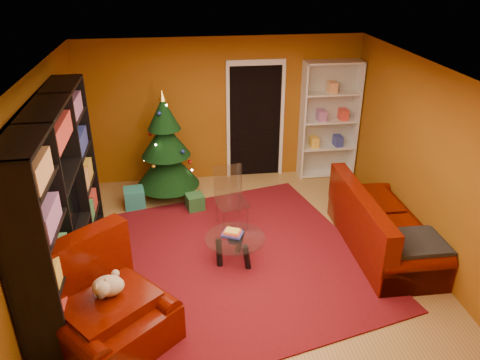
{
  "coord_description": "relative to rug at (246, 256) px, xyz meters",
  "views": [
    {
      "loc": [
        -0.78,
        -5.31,
        3.87
      ],
      "look_at": [
        0.0,
        0.4,
        1.05
      ],
      "focal_mm": 35.0,
      "sensor_mm": 36.0,
      "label": 1
    }
  ],
  "objects": [
    {
      "name": "floor",
      "position": [
        -0.04,
        -0.07,
        -0.04
      ],
      "size": [
        5.0,
        5.5,
        0.05
      ],
      "primitive_type": "cube",
      "color": "olive",
      "rests_on": "ground"
    },
    {
      "name": "ceiling",
      "position": [
        -0.04,
        -0.07,
        2.61
      ],
      "size": [
        5.0,
        5.5,
        0.05
      ],
      "primitive_type": "cube",
      "color": "silver",
      "rests_on": "wall_back"
    },
    {
      "name": "wall_back",
      "position": [
        -0.04,
        2.71,
        1.29
      ],
      "size": [
        5.0,
        0.05,
        2.6
      ],
      "primitive_type": "cube",
      "color": "#8E5111",
      "rests_on": "ground"
    },
    {
      "name": "wall_left",
      "position": [
        -2.57,
        -0.07,
        1.29
      ],
      "size": [
        0.05,
        5.5,
        2.6
      ],
      "primitive_type": "cube",
      "color": "#8E5111",
      "rests_on": "ground"
    },
    {
      "name": "wall_right",
      "position": [
        2.48,
        -0.07,
        1.29
      ],
      "size": [
        0.05,
        5.5,
        2.6
      ],
      "primitive_type": "cube",
      "color": "#8E5111",
      "rests_on": "ground"
    },
    {
      "name": "doorway",
      "position": [
        0.56,
        2.66,
        1.04
      ],
      "size": [
        1.06,
        0.6,
        2.16
      ],
      "primitive_type": null,
      "color": "black",
      "rests_on": "floor"
    },
    {
      "name": "rug",
      "position": [
        0.0,
        0.0,
        0.0
      ],
      "size": [
        3.96,
        4.35,
        0.02
      ],
      "primitive_type": "cube",
      "rotation": [
        0.0,
        0.0,
        0.24
      ],
      "color": "maroon",
      "rests_on": "floor"
    },
    {
      "name": "media_unit",
      "position": [
        -2.32,
        -0.15,
        1.16
      ],
      "size": [
        0.53,
        3.06,
        2.34
      ],
      "primitive_type": null,
      "rotation": [
        0.0,
        0.0,
        0.02
      ],
      "color": "black",
      "rests_on": "floor"
    },
    {
      "name": "christmas_tree",
      "position": [
        -1.07,
        2.0,
        0.92
      ],
      "size": [
        1.34,
        1.34,
        1.91
      ],
      "primitive_type": null,
      "rotation": [
        0.0,
        0.0,
        0.3
      ],
      "color": "black",
      "rests_on": "floor"
    },
    {
      "name": "gift_box_teal",
      "position": [
        -1.64,
        1.69,
        0.15
      ],
      "size": [
        0.37,
        0.37,
        0.33
      ],
      "primitive_type": "cube",
      "rotation": [
        0.0,
        0.0,
        0.14
      ],
      "color": "teal",
      "rests_on": "floor"
    },
    {
      "name": "gift_box_green",
      "position": [
        -0.65,
        1.45,
        0.13
      ],
      "size": [
        0.33,
        0.33,
        0.27
      ],
      "primitive_type": "cube",
      "rotation": [
        0.0,
        0.0,
        0.24
      ],
      "color": "#1F5529",
      "rests_on": "floor"
    },
    {
      "name": "gift_box_red",
      "position": [
        -0.75,
        2.52,
        0.1
      ],
      "size": [
        0.23,
        0.23,
        0.22
      ],
      "primitive_type": "cube",
      "rotation": [
        0.0,
        0.0,
        0.09
      ],
      "color": "#9C3622",
      "rests_on": "floor"
    },
    {
      "name": "white_bookshelf",
      "position": [
        1.91,
        2.5,
        1.07
      ],
      "size": [
        1.03,
        0.37,
        2.22
      ],
      "primitive_type": null,
      "rotation": [
        0.0,
        0.0,
        -0.0
      ],
      "color": "white",
      "rests_on": "floor"
    },
    {
      "name": "armchair",
      "position": [
        -1.67,
        -1.37,
        0.47
      ],
      "size": [
        1.73,
        1.73,
        0.96
      ],
      "primitive_type": null,
      "rotation": [
        0.0,
        0.0,
        0.71
      ],
      "color": "#490A01",
      "rests_on": "rug"
    },
    {
      "name": "dog",
      "position": [
        -1.67,
        -1.3,
        0.7
      ],
      "size": [
        0.5,
        0.49,
        0.31
      ],
      "primitive_type": null,
      "rotation": [
        0.0,
        0.0,
        0.71
      ],
      "color": "beige",
      "rests_on": "armchair"
    },
    {
      "name": "sofa",
      "position": [
        1.98,
        -0.04,
        0.45
      ],
      "size": [
        0.98,
        2.15,
        0.92
      ],
      "primitive_type": null,
      "rotation": [
        0.0,
        0.0,
        1.56
      ],
      "color": "#490A01",
      "rests_on": "rug"
    },
    {
      "name": "coffee_table",
      "position": [
        -0.17,
        -0.11,
        0.2
      ],
      "size": [
        1.08,
        1.08,
        0.51
      ],
      "primitive_type": null,
      "rotation": [
        0.0,
        0.0,
        -0.42
      ],
      "color": "gray",
      "rests_on": "rug"
    },
    {
      "name": "acrylic_chair",
      "position": [
        -0.1,
        0.81,
        0.43
      ],
      "size": [
        0.53,
        0.57,
        0.88
      ],
      "primitive_type": null,
      "rotation": [
        0.0,
        0.0,
        0.19
      ],
      "color": "#66605B",
      "rests_on": "rug"
    }
  ]
}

